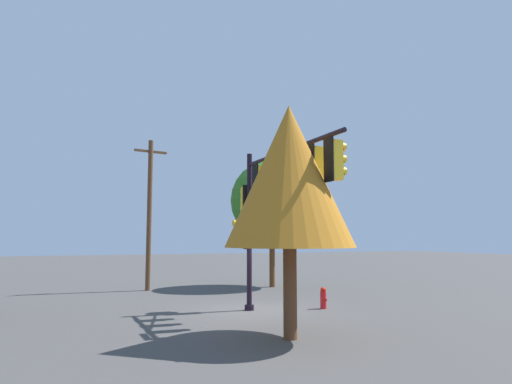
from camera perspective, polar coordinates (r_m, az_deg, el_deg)
name	(u,v)px	position (r m, az deg, el deg)	size (l,w,h in m)	color
ground_plane	(249,310)	(17.78, -0.86, -14.74)	(120.00, 120.00, 0.00)	#464442
signal_pole_assembly	(274,190)	(15.63, 2.35, 0.19)	(7.07, 1.33, 6.06)	black
utility_pole	(149,211)	(24.71, -13.36, -2.39)	(0.50, 1.78, 8.00)	brown
fire_hydrant	(323,298)	(18.28, 8.52, -13.13)	(0.33, 0.24, 0.83)	red
tree_near	(272,201)	(25.84, 2.03, -1.13)	(4.74, 4.74, 7.24)	brown
tree_far	(289,176)	(12.78, 4.22, 2.04)	(3.65, 3.65, 6.55)	brown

